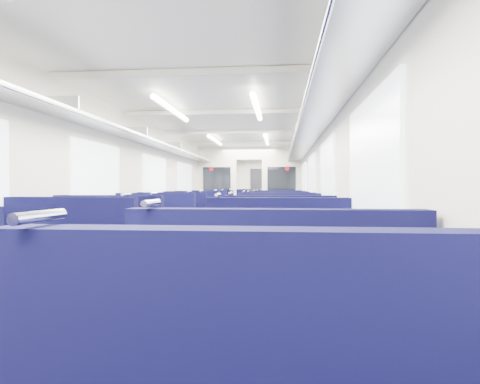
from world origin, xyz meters
name	(u,v)px	position (x,y,z in m)	size (l,w,h in m)	color
floor	(236,253)	(0.00, 0.00, 0.00)	(2.80, 18.00, 0.01)	black
ceiling	(236,129)	(0.00, 0.00, 2.35)	(2.80, 18.00, 0.01)	white
wall_left	(164,191)	(-1.40, 0.00, 1.18)	(0.02, 18.00, 2.35)	silver
dado_left	(164,234)	(-1.39, 0.00, 0.35)	(0.03, 17.90, 0.70)	black
wall_right	(310,191)	(1.40, 0.00, 1.18)	(0.02, 18.00, 2.35)	silver
dado_right	(309,236)	(1.39, 0.00, 0.35)	(0.03, 17.90, 0.70)	black
wall_far	(260,189)	(0.00, 9.00, 1.18)	(2.80, 0.02, 2.35)	silver
luggage_rack_left	(173,150)	(-1.21, 0.00, 1.97)	(0.36, 17.40, 0.18)	#B2B5BA
luggage_rack_right	(300,149)	(1.21, 0.00, 1.97)	(0.36, 17.40, 0.18)	#B2B5BA
windows	(233,178)	(0.00, -0.46, 1.42)	(2.78, 15.60, 0.75)	white
ceiling_fittings	(234,131)	(0.00, -0.26, 2.29)	(2.70, 16.06, 0.11)	white
end_door	(260,193)	(0.00, 8.94, 1.00)	(0.75, 0.06, 2.00)	black
bulkhead	(249,188)	(0.00, 3.33, 1.23)	(2.80, 0.10, 2.35)	white
seat_6	(61,302)	(-0.83, -4.72, 0.37)	(1.09, 0.60, 1.21)	#0A0A34
seat_7	(278,309)	(0.83, -4.75, 0.37)	(1.09, 0.60, 1.21)	#0A0A34
seat_8	(115,274)	(-0.83, -3.70, 0.37)	(1.09, 0.60, 1.21)	#0A0A34
seat_9	(278,276)	(0.83, -3.63, 0.37)	(1.09, 0.60, 1.21)	#0A0A34
seat_10	(152,254)	(-0.83, -2.49, 0.37)	(1.09, 0.60, 1.21)	#0A0A34
seat_11	(279,257)	(0.83, -2.52, 0.37)	(1.09, 0.60, 1.21)	#0A0A34
seat_12	(175,243)	(-0.83, -1.34, 0.37)	(1.09, 0.60, 1.21)	#0A0A34
seat_13	(279,245)	(0.83, -1.41, 0.37)	(1.09, 0.60, 1.21)	#0A0A34
seat_14	(190,235)	(-0.83, -0.25, 0.37)	(1.09, 0.60, 1.21)	#0A0A34
seat_15	(279,236)	(0.83, -0.33, 0.37)	(1.09, 0.60, 1.21)	#0A0A34
seat_16	(202,228)	(-0.83, 0.96, 0.37)	(1.09, 0.60, 1.21)	#0A0A34
seat_17	(280,229)	(0.83, 1.01, 0.37)	(1.09, 0.60, 1.21)	#0A0A34
seat_18	(210,224)	(-0.83, 1.97, 0.37)	(1.09, 0.60, 1.21)	#0A0A34
seat_19	(280,224)	(0.83, 2.19, 0.37)	(1.09, 0.60, 1.21)	#0A0A34
seat_20	(223,217)	(-0.83, 4.20, 0.37)	(1.09, 0.60, 1.21)	#0A0A34
seat_21	(280,218)	(0.83, 4.11, 0.37)	(1.09, 0.60, 1.21)	#0A0A34
seat_22	(228,214)	(-0.83, 5.39, 0.37)	(1.09, 0.60, 1.21)	#0A0A34
seat_23	(280,215)	(0.83, 5.25, 0.37)	(1.09, 0.60, 1.21)	#0A0A34
seat_24	(232,212)	(-0.83, 6.45, 0.37)	(1.09, 0.60, 1.21)	#0A0A34
seat_25	(280,213)	(0.83, 6.45, 0.37)	(1.09, 0.60, 1.21)	#0A0A34
seat_26	(236,211)	(-0.83, 7.56, 0.37)	(1.09, 0.60, 1.21)	#0A0A34
seat_27	(280,211)	(0.83, 7.63, 0.37)	(1.09, 0.60, 1.21)	#0A0A34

